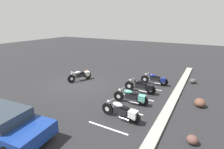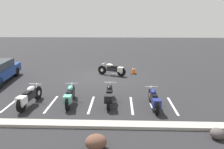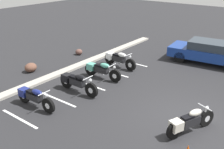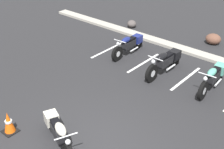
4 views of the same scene
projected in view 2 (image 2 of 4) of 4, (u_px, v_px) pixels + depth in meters
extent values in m
plane|color=#262628|center=(102.00, 77.00, 15.05)|extent=(60.00, 60.00, 0.00)
cylinder|color=black|center=(102.00, 70.00, 15.62)|extent=(0.62, 0.35, 0.63)
cylinder|color=silver|center=(102.00, 70.00, 15.62)|extent=(0.27, 0.20, 0.24)
cylinder|color=black|center=(121.00, 72.00, 15.03)|extent=(0.62, 0.35, 0.63)
cylinder|color=silver|center=(121.00, 72.00, 15.03)|extent=(0.27, 0.20, 0.24)
cube|color=black|center=(112.00, 69.00, 15.27)|extent=(0.77, 0.52, 0.29)
ellipsoid|color=beige|center=(110.00, 65.00, 15.28)|extent=(0.59, 0.43, 0.23)
cube|color=black|center=(114.00, 67.00, 15.16)|extent=(0.47, 0.37, 0.08)
cube|color=beige|center=(121.00, 70.00, 15.00)|extent=(0.48, 0.46, 0.32)
cylinder|color=silver|center=(104.00, 67.00, 15.52)|extent=(0.25, 0.15, 0.51)
cylinder|color=silver|center=(104.00, 63.00, 15.43)|extent=(0.26, 0.56, 0.03)
sphere|color=silver|center=(103.00, 64.00, 15.50)|extent=(0.13, 0.13, 0.13)
cylinder|color=silver|center=(114.00, 74.00, 15.13)|extent=(0.51, 0.26, 0.07)
cylinder|color=black|center=(151.00, 95.00, 10.58)|extent=(0.14, 0.63, 0.62)
cylinder|color=silver|center=(151.00, 95.00, 10.58)|extent=(0.13, 0.24, 0.24)
cylinder|color=black|center=(157.00, 107.00, 9.16)|extent=(0.14, 0.63, 0.62)
cylinder|color=silver|center=(157.00, 107.00, 9.16)|extent=(0.13, 0.24, 0.24)
cube|color=black|center=(154.00, 98.00, 9.79)|extent=(0.29, 0.73, 0.28)
ellipsoid|color=navy|center=(153.00, 91.00, 9.91)|extent=(0.27, 0.54, 0.23)
cube|color=black|center=(155.00, 96.00, 9.59)|extent=(0.24, 0.42, 0.08)
cube|color=navy|center=(157.00, 103.00, 9.17)|extent=(0.35, 0.39, 0.32)
cylinder|color=silver|center=(151.00, 91.00, 10.40)|extent=(0.07, 0.25, 0.50)
cylinder|color=silver|center=(152.00, 87.00, 10.29)|extent=(0.59, 0.06, 0.03)
sphere|color=silver|center=(151.00, 87.00, 10.43)|extent=(0.13, 0.13, 0.13)
cylinder|color=silver|center=(151.00, 106.00, 9.63)|extent=(0.09, 0.52, 0.07)
cylinder|color=black|center=(110.00, 91.00, 11.08)|extent=(0.13, 0.66, 0.66)
cylinder|color=silver|center=(110.00, 91.00, 11.08)|extent=(0.13, 0.25, 0.25)
cylinder|color=black|center=(108.00, 103.00, 9.58)|extent=(0.13, 0.66, 0.66)
cylinder|color=silver|center=(108.00, 103.00, 9.58)|extent=(0.13, 0.25, 0.25)
cube|color=black|center=(109.00, 94.00, 10.24)|extent=(0.29, 0.77, 0.30)
ellipsoid|color=black|center=(110.00, 87.00, 10.37)|extent=(0.27, 0.57, 0.24)
cube|color=black|center=(109.00, 91.00, 10.03)|extent=(0.25, 0.44, 0.08)
cube|color=black|center=(109.00, 99.00, 9.58)|extent=(0.37, 0.41, 0.34)
cylinder|color=silver|center=(110.00, 87.00, 10.90)|extent=(0.06, 0.26, 0.54)
cylinder|color=silver|center=(110.00, 82.00, 10.77)|extent=(0.62, 0.04, 0.04)
sphere|color=silver|center=(110.00, 83.00, 10.92)|extent=(0.14, 0.14, 0.14)
cylinder|color=silver|center=(106.00, 102.00, 10.08)|extent=(0.08, 0.55, 0.07)
cylinder|color=black|center=(73.00, 92.00, 11.01)|extent=(0.15, 0.65, 0.64)
cylinder|color=silver|center=(73.00, 92.00, 11.01)|extent=(0.14, 0.25, 0.24)
cylinder|color=black|center=(68.00, 103.00, 9.56)|extent=(0.15, 0.65, 0.64)
cylinder|color=silver|center=(68.00, 103.00, 9.56)|extent=(0.14, 0.25, 0.24)
cube|color=black|center=(70.00, 95.00, 10.20)|extent=(0.31, 0.75, 0.29)
ellipsoid|color=#59B29E|center=(70.00, 88.00, 10.32)|extent=(0.28, 0.56, 0.23)
cube|color=black|center=(69.00, 92.00, 9.99)|extent=(0.26, 0.44, 0.08)
cube|color=#59B29E|center=(68.00, 99.00, 9.56)|extent=(0.37, 0.41, 0.33)
cylinder|color=silver|center=(72.00, 88.00, 10.83)|extent=(0.07, 0.26, 0.52)
cylinder|color=silver|center=(72.00, 83.00, 10.71)|extent=(0.60, 0.07, 0.03)
sphere|color=silver|center=(72.00, 84.00, 10.86)|extent=(0.14, 0.14, 0.14)
cylinder|color=silver|center=(66.00, 102.00, 10.04)|extent=(0.10, 0.54, 0.07)
cylinder|color=black|center=(38.00, 93.00, 10.85)|extent=(0.18, 0.67, 0.66)
cylinder|color=silver|center=(38.00, 93.00, 10.85)|extent=(0.15, 0.26, 0.25)
cylinder|color=black|center=(21.00, 105.00, 9.37)|extent=(0.18, 0.67, 0.66)
cylinder|color=silver|center=(21.00, 105.00, 9.37)|extent=(0.15, 0.26, 0.25)
cube|color=black|center=(29.00, 96.00, 10.02)|extent=(0.35, 0.78, 0.30)
ellipsoid|color=white|center=(31.00, 89.00, 10.15)|extent=(0.31, 0.58, 0.24)
cube|color=black|center=(27.00, 93.00, 9.81)|extent=(0.28, 0.46, 0.08)
cube|color=white|center=(22.00, 100.00, 9.37)|extent=(0.40, 0.43, 0.34)
cylinder|color=silver|center=(36.00, 89.00, 10.67)|extent=(0.09, 0.27, 0.53)
cylinder|color=silver|center=(35.00, 84.00, 10.55)|extent=(0.62, 0.10, 0.04)
sphere|color=silver|center=(37.00, 85.00, 10.69)|extent=(0.14, 0.14, 0.14)
cylinder|color=silver|center=(24.00, 104.00, 9.88)|extent=(0.12, 0.55, 0.07)
cylinder|color=black|center=(16.00, 72.00, 15.13)|extent=(0.28, 0.66, 0.64)
cube|color=#A8A399|center=(86.00, 124.00, 8.23)|extent=(18.00, 0.50, 0.12)
ellipsoid|color=#4F4847|center=(217.00, 134.00, 7.33)|extent=(0.66, 0.66, 0.37)
ellipsoid|color=brown|center=(96.00, 142.00, 6.74)|extent=(0.77, 0.69, 0.48)
cube|color=black|center=(133.00, 73.00, 15.84)|extent=(0.40, 0.40, 0.03)
cone|color=#EA590F|center=(133.00, 69.00, 15.76)|extent=(0.32, 0.32, 0.66)
cylinder|color=white|center=(133.00, 69.00, 15.75)|extent=(0.20, 0.20, 0.06)
cube|color=white|center=(173.00, 106.00, 10.11)|extent=(0.10, 2.10, 0.00)
cube|color=white|center=(132.00, 105.00, 10.18)|extent=(0.10, 2.10, 0.00)
cube|color=white|center=(91.00, 105.00, 10.24)|extent=(0.10, 2.10, 0.00)
cube|color=white|center=(51.00, 104.00, 10.31)|extent=(0.10, 2.10, 0.00)
cube|color=white|center=(12.00, 103.00, 10.38)|extent=(0.10, 2.10, 0.00)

